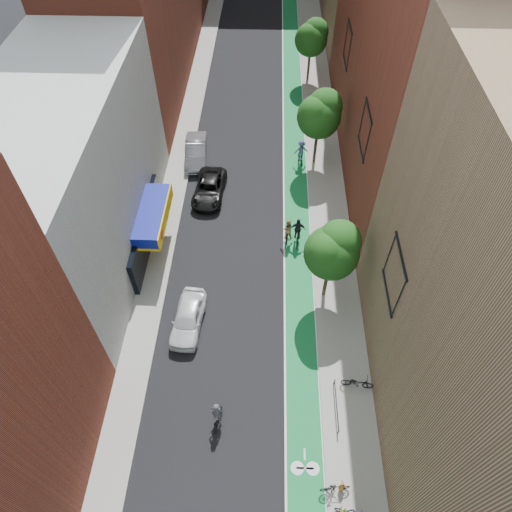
# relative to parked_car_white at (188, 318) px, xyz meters

# --- Properties ---
(ground) EXTENTS (160.00, 160.00, 0.00)m
(ground) POSITION_rel_parked_car_white_xyz_m (3.11, -7.42, -0.75)
(ground) COLOR black
(ground) RESTS_ON ground
(bike_lane) EXTENTS (2.00, 68.00, 0.01)m
(bike_lane) POSITION_rel_parked_car_white_xyz_m (7.11, 18.58, -0.75)
(bike_lane) COLOR #14753F
(bike_lane) RESTS_ON ground
(sidewalk_left) EXTENTS (2.00, 68.00, 0.15)m
(sidewalk_left) POSITION_rel_parked_car_white_xyz_m (-2.89, 18.58, -0.68)
(sidewalk_left) COLOR gray
(sidewalk_left) RESTS_ON ground
(sidewalk_right) EXTENTS (3.00, 68.00, 0.15)m
(sidewalk_right) POSITION_rel_parked_car_white_xyz_m (9.61, 18.58, -0.68)
(sidewalk_right) COLOR gray
(sidewalk_right) RESTS_ON ground
(building_left_white) EXTENTS (8.00, 20.00, 12.00)m
(building_left_white) POSITION_rel_parked_car_white_xyz_m (-7.89, 6.58, 5.25)
(building_left_white) COLOR silver
(building_left_white) RESTS_ON ground
(building_right_mid_red) EXTENTS (8.00, 28.00, 22.00)m
(building_right_mid_red) POSITION_rel_parked_car_white_xyz_m (15.11, 18.58, 10.25)
(building_right_mid_red) COLOR maroon
(building_right_mid_red) RESTS_ON ground
(tree_near) EXTENTS (3.40, 3.36, 6.42)m
(tree_near) POSITION_rel_parked_car_white_xyz_m (8.75, 2.60, 3.90)
(tree_near) COLOR #332619
(tree_near) RESTS_ON ground
(tree_mid) EXTENTS (3.55, 3.53, 6.74)m
(tree_mid) POSITION_rel_parked_car_white_xyz_m (8.75, 16.60, 4.14)
(tree_mid) COLOR #332619
(tree_mid) RESTS_ON ground
(tree_far) EXTENTS (3.30, 3.25, 6.21)m
(tree_far) POSITION_rel_parked_car_white_xyz_m (8.75, 30.60, 3.75)
(tree_far) COLOR #332619
(tree_far) RESTS_ON ground
(parked_car_white) EXTENTS (2.12, 4.54, 1.50)m
(parked_car_white) POSITION_rel_parked_car_white_xyz_m (0.00, 0.00, 0.00)
(parked_car_white) COLOR white
(parked_car_white) RESTS_ON ground
(parked_car_black) EXTENTS (2.62, 5.13, 1.39)m
(parked_car_black) POSITION_rel_parked_car_white_xyz_m (0.11, 12.18, -0.06)
(parked_car_black) COLOR black
(parked_car_black) RESTS_ON ground
(parked_car_silver) EXTENTS (2.12, 5.10, 1.64)m
(parked_car_silver) POSITION_rel_parked_car_white_xyz_m (-1.49, 16.77, 0.07)
(parked_car_silver) COLOR gray
(parked_car_silver) RESTS_ON ground
(cyclist_lead) EXTENTS (0.79, 1.61, 2.08)m
(cyclist_lead) POSITION_rel_parked_car_white_xyz_m (2.39, -6.12, -0.02)
(cyclist_lead) COLOR black
(cyclist_lead) RESTS_ON ground
(cyclist_lane_near) EXTENTS (0.93, 1.69, 2.09)m
(cyclist_lane_near) POSITION_rel_parked_car_white_xyz_m (6.31, 7.41, 0.15)
(cyclist_lane_near) COLOR black
(cyclist_lane_near) RESTS_ON ground
(cyclist_lane_mid) EXTENTS (1.13, 1.85, 2.22)m
(cyclist_lane_mid) POSITION_rel_parked_car_white_xyz_m (7.05, 7.37, 0.10)
(cyclist_lane_mid) COLOR black
(cyclist_lane_mid) RESTS_ON ground
(cyclist_lane_far) EXTENTS (1.31, 1.58, 2.18)m
(cyclist_lane_far) POSITION_rel_parked_car_white_xyz_m (7.54, 16.64, 0.28)
(cyclist_lane_far) COLOR black
(cyclist_lane_far) RESTS_ON ground
(parked_bike_mid) EXTENTS (1.59, 0.63, 0.93)m
(parked_bike_mid) POSITION_rel_parked_car_white_xyz_m (8.51, -9.43, -0.14)
(parked_bike_mid) COLOR black
(parked_bike_mid) RESTS_ON sidewalk_right
(parked_bike_far) EXTENTS (1.92, 0.86, 0.97)m
(parked_bike_far) POSITION_rel_parked_car_white_xyz_m (10.18, -3.89, -0.11)
(parked_bike_far) COLOR black
(parked_bike_far) RESTS_ON sidewalk_right
(fire_hydrant) EXTENTS (0.24, 0.24, 0.70)m
(fire_hydrant) POSITION_rel_parked_car_white_xyz_m (8.85, -9.36, -0.23)
(fire_hydrant) COLOR #C27916
(fire_hydrant) RESTS_ON sidewalk_right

